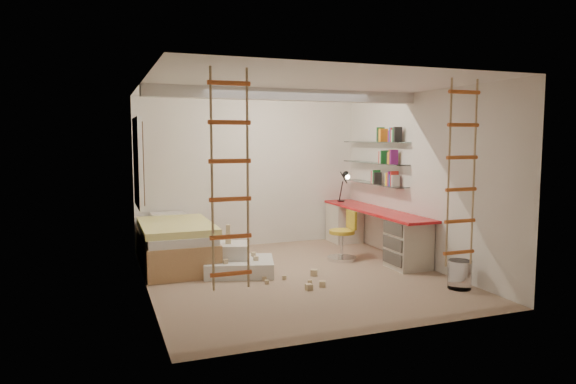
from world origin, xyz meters
name	(u,v)px	position (x,y,z in m)	size (l,w,h in m)	color
floor	(295,276)	(0.00, 0.00, 0.00)	(4.50, 4.50, 0.00)	#A08167
ceiling_beam	(288,95)	(0.00, 0.30, 2.52)	(4.00, 0.18, 0.16)	white
window_frame	(138,163)	(-1.97, 1.50, 1.55)	(0.06, 1.15, 1.35)	white
window_blind	(141,162)	(-1.93, 1.50, 1.55)	(0.02, 1.00, 1.20)	#4C2D1E
rope_ladder_left	(230,180)	(-1.35, -1.75, 1.52)	(0.41, 0.04, 2.13)	#D24E23
rope_ladder_right	(462,173)	(1.35, -1.75, 1.52)	(0.41, 0.04, 2.13)	#C65721
waste_bin	(460,275)	(1.75, -1.29, 0.18)	(0.29, 0.29, 0.37)	white
desk	(373,230)	(1.72, 0.86, 0.40)	(0.56, 2.80, 0.75)	red
shelves	(374,163)	(1.87, 1.13, 1.50)	(0.25, 1.80, 0.71)	white
bed	(175,243)	(-1.48, 1.23, 0.33)	(1.02, 2.00, 0.69)	#AD7F51
task_lamp	(345,181)	(1.67, 1.82, 1.14)	(0.14, 0.36, 0.57)	black
swivel_chair	(343,242)	(1.05, 0.63, 0.29)	(0.47, 0.47, 0.78)	gold
play_platform	(236,262)	(-0.74, 0.42, 0.16)	(1.11, 0.96, 0.42)	silver
toy_blocks	(267,263)	(-0.41, 0.02, 0.21)	(1.26, 1.29, 0.69)	#CCB284
books	(374,156)	(1.87, 1.13, 1.62)	(0.14, 0.70, 0.92)	white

